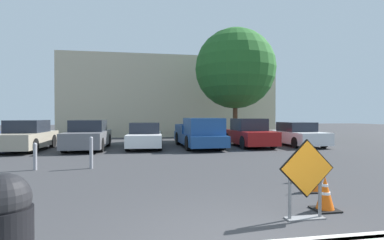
% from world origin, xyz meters
% --- Properties ---
extents(ground_plane, '(96.00, 96.00, 0.00)m').
position_xyz_m(ground_plane, '(0.00, 10.00, 0.00)').
color(ground_plane, '#333335').
extents(road_closed_sign, '(0.97, 0.20, 1.34)m').
position_xyz_m(road_closed_sign, '(1.43, 1.06, 0.72)').
color(road_closed_sign, black).
rests_on(road_closed_sign, ground_plane).
extents(traffic_cone_nearest, '(0.43, 0.43, 0.62)m').
position_xyz_m(traffic_cone_nearest, '(2.04, 1.46, 0.30)').
color(traffic_cone_nearest, black).
rests_on(traffic_cone_nearest, ground_plane).
extents(traffic_cone_second, '(0.44, 0.44, 0.73)m').
position_xyz_m(traffic_cone_second, '(2.62, 2.73, 0.35)').
color(traffic_cone_second, black).
rests_on(traffic_cone_second, ground_plane).
extents(traffic_cone_third, '(0.38, 0.38, 0.71)m').
position_xyz_m(traffic_cone_third, '(3.01, 3.73, 0.35)').
color(traffic_cone_third, black).
rests_on(traffic_cone_third, ground_plane).
extents(parked_car_second, '(1.96, 4.28, 1.51)m').
position_xyz_m(parked_car_second, '(-6.77, 12.56, 0.70)').
color(parked_car_second, '#A39984').
rests_on(parked_car_second, ground_plane).
extents(parked_car_third, '(1.95, 4.52, 1.51)m').
position_xyz_m(parked_car_third, '(-3.87, 12.65, 0.70)').
color(parked_car_third, slate).
rests_on(parked_car_third, ground_plane).
extents(parked_car_fourth, '(2.00, 4.31, 1.37)m').
position_xyz_m(parked_car_fourth, '(-0.97, 12.72, 0.64)').
color(parked_car_fourth, white).
rests_on(parked_car_fourth, ground_plane).
extents(pickup_truck, '(2.08, 5.43, 1.61)m').
position_xyz_m(pickup_truck, '(1.93, 12.33, 0.73)').
color(pickup_truck, navy).
rests_on(pickup_truck, ground_plane).
extents(parked_car_fifth, '(1.90, 4.12, 1.58)m').
position_xyz_m(parked_car_fifth, '(4.82, 12.53, 0.72)').
color(parked_car_fifth, maroon).
rests_on(parked_car_fifth, ground_plane).
extents(parked_car_sixth, '(1.86, 4.20, 1.36)m').
position_xyz_m(parked_car_sixth, '(7.72, 12.50, 0.63)').
color(parked_car_sixth, silver).
rests_on(parked_car_sixth, ground_plane).
extents(trash_bin, '(0.49, 0.49, 1.06)m').
position_xyz_m(trash_bin, '(-2.51, -0.52, 0.68)').
color(trash_bin, black).
rests_on(trash_bin, sidewalk_strip).
extents(bollard_nearest, '(0.12, 0.12, 1.05)m').
position_xyz_m(bollard_nearest, '(-2.84, 6.73, 0.55)').
color(bollard_nearest, gray).
rests_on(bollard_nearest, ground_plane).
extents(bollard_second, '(0.12, 0.12, 0.87)m').
position_xyz_m(bollard_second, '(-4.55, 6.73, 0.46)').
color(bollard_second, gray).
rests_on(bollard_second, ground_plane).
extents(building_facade_backdrop, '(18.05, 5.00, 6.75)m').
position_xyz_m(building_facade_backdrop, '(1.40, 23.35, 3.38)').
color(building_facade_backdrop, beige).
rests_on(building_facade_backdrop, ground_plane).
extents(street_tree_behind_lot, '(5.41, 5.41, 7.63)m').
position_xyz_m(street_tree_behind_lot, '(5.14, 15.96, 4.92)').
color(street_tree_behind_lot, '#513823').
rests_on(street_tree_behind_lot, ground_plane).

